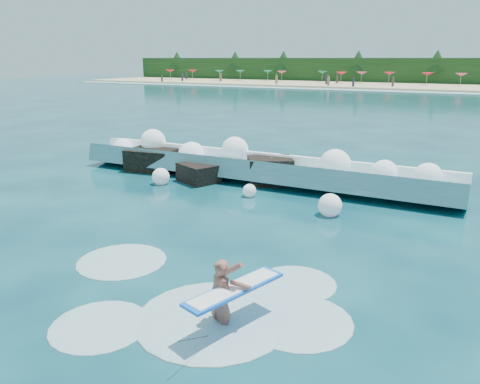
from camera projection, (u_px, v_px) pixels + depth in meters
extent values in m
plane|color=#072A3C|center=(158.00, 244.00, 12.91)|extent=(200.00, 200.00, 0.00)
cube|color=tan|center=(440.00, 87.00, 79.23)|extent=(140.00, 20.00, 0.40)
cube|color=silver|center=(433.00, 92.00, 69.92)|extent=(140.00, 5.00, 0.08)
cube|color=black|center=(447.00, 72.00, 87.11)|extent=(140.00, 4.00, 5.00)
cube|color=teal|center=(254.00, 171.00, 19.58)|extent=(16.32, 2.48, 1.36)
cube|color=white|center=(262.00, 158.00, 20.15)|extent=(16.32, 1.15, 0.64)
cube|color=black|center=(153.00, 161.00, 21.39)|extent=(2.34, 1.89, 1.15)
cube|color=black|center=(199.00, 174.00, 19.40)|extent=(1.96, 1.77, 0.89)
cube|color=black|center=(270.00, 173.00, 19.18)|extent=(2.25, 2.13, 1.24)
imported|color=#915043|center=(221.00, 300.00, 8.88)|extent=(0.69, 0.57, 1.61)
cube|color=blue|center=(235.00, 289.00, 8.72)|extent=(1.15, 2.25, 0.05)
cube|color=white|center=(235.00, 288.00, 8.72)|extent=(1.01, 2.04, 0.05)
cylinder|color=black|center=(194.00, 339.00, 7.80)|extent=(0.01, 0.91, 0.43)
sphere|color=white|center=(123.00, 149.00, 22.70)|extent=(0.96, 0.96, 0.96)
sphere|color=white|center=(153.00, 142.00, 21.99)|extent=(1.17, 1.17, 1.17)
sphere|color=white|center=(192.00, 156.00, 21.05)|extent=(1.24, 1.24, 1.24)
sphere|color=white|center=(235.00, 150.00, 20.23)|extent=(1.18, 1.18, 1.18)
sphere|color=white|center=(271.00, 168.00, 19.18)|extent=(0.87, 0.87, 0.87)
sphere|color=white|center=(335.00, 165.00, 18.14)|extent=(1.23, 1.23, 1.23)
sphere|color=white|center=(384.00, 173.00, 17.36)|extent=(0.99, 0.99, 0.99)
sphere|color=white|center=(428.00, 177.00, 16.46)|extent=(0.99, 0.99, 0.99)
sphere|color=white|center=(161.00, 177.00, 19.03)|extent=(0.72, 0.72, 0.72)
sphere|color=white|center=(249.00, 191.00, 17.32)|extent=(0.51, 0.51, 0.51)
sphere|color=white|center=(330.00, 205.00, 15.23)|extent=(0.78, 0.78, 0.78)
ellipsoid|color=silver|center=(213.00, 318.00, 9.24)|extent=(3.12, 3.12, 0.16)
ellipsoid|color=silver|center=(100.00, 326.00, 8.99)|extent=(1.94, 1.94, 0.10)
ellipsoid|color=silver|center=(298.00, 321.00, 9.15)|extent=(2.18, 2.18, 0.11)
ellipsoid|color=silver|center=(122.00, 261.00, 11.86)|extent=(2.27, 2.27, 0.11)
ellipsoid|color=silver|center=(295.00, 283.00, 10.68)|extent=(1.89, 1.89, 0.09)
cone|color=red|center=(170.00, 71.00, 103.48)|extent=(2.00, 2.00, 0.50)
cone|color=red|center=(192.00, 71.00, 102.21)|extent=(2.00, 2.00, 0.50)
cone|color=#12725C|center=(220.00, 71.00, 99.33)|extent=(2.00, 2.00, 0.50)
cone|color=#12725C|center=(240.00, 71.00, 98.99)|extent=(2.00, 2.00, 0.50)
cone|color=#12725C|center=(268.00, 72.00, 97.31)|extent=(2.00, 2.00, 0.50)
cone|color=#C83A61|center=(282.00, 72.00, 93.39)|extent=(2.00, 2.00, 0.50)
cone|color=#12725C|center=(322.00, 72.00, 92.16)|extent=(2.00, 2.00, 0.50)
cone|color=red|center=(341.00, 73.00, 86.73)|extent=(2.00, 2.00, 0.50)
cone|color=#C83A61|center=(362.00, 73.00, 87.43)|extent=(2.00, 2.00, 0.50)
cone|color=red|center=(389.00, 73.00, 85.70)|extent=(2.00, 2.00, 0.50)
cone|color=red|center=(427.00, 74.00, 82.83)|extent=(2.00, 2.00, 0.50)
cone|color=#C83A61|center=(461.00, 75.00, 79.24)|extent=(2.00, 2.00, 0.50)
cube|color=#3F332D|center=(369.00, 81.00, 82.27)|extent=(0.35, 0.22, 1.36)
cube|color=#8C664C|center=(262.00, 80.00, 85.96)|extent=(0.35, 0.22, 1.37)
cube|color=#262633|center=(299.00, 83.00, 80.54)|extent=(0.35, 0.22, 1.52)
cube|color=#3F332D|center=(224.00, 78.00, 91.27)|extent=(0.35, 0.22, 1.57)
cube|color=#8C664C|center=(205.00, 78.00, 92.62)|extent=(0.35, 0.22, 1.47)
cube|color=#262633|center=(372.00, 85.00, 76.29)|extent=(0.35, 0.22, 1.44)
cube|color=#3F332D|center=(261.00, 79.00, 86.54)|extent=(0.35, 0.22, 1.56)
cube|color=#8C664C|center=(276.00, 80.00, 85.50)|extent=(0.35, 0.22, 1.55)
cube|color=#262633|center=(449.00, 81.00, 81.51)|extent=(0.35, 0.22, 1.44)
cube|color=brown|center=(231.00, 79.00, 90.99)|extent=(0.35, 0.22, 1.37)
cube|color=#3F332D|center=(280.00, 78.00, 94.15)|extent=(0.35, 0.22, 1.47)
cube|color=#8C664C|center=(357.00, 79.00, 88.63)|extent=(0.35, 0.22, 1.51)
cube|color=#262633|center=(368.00, 80.00, 83.41)|extent=(0.35, 0.22, 1.56)
cube|color=brown|center=(234.00, 78.00, 95.12)|extent=(0.35, 0.22, 1.48)
cube|color=#3F332D|center=(278.00, 78.00, 93.22)|extent=(0.35, 0.22, 1.51)
cube|color=#8C664C|center=(253.00, 79.00, 89.52)|extent=(0.35, 0.22, 1.57)
cube|color=brown|center=(189.00, 80.00, 91.29)|extent=(0.35, 0.22, 1.43)
cube|color=brown|center=(363.00, 84.00, 77.02)|extent=(0.35, 0.22, 1.49)
cube|color=#3F332D|center=(419.00, 80.00, 84.04)|extent=(0.35, 0.22, 1.57)
cube|color=#8C664C|center=(207.00, 77.00, 100.23)|extent=(0.35, 0.22, 1.39)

